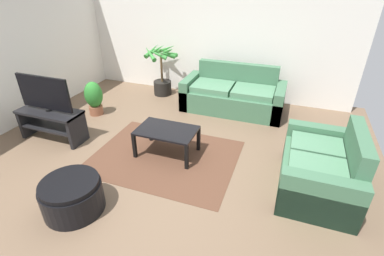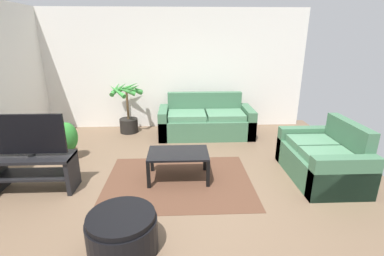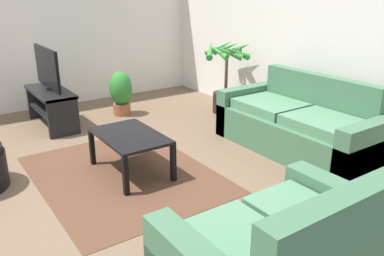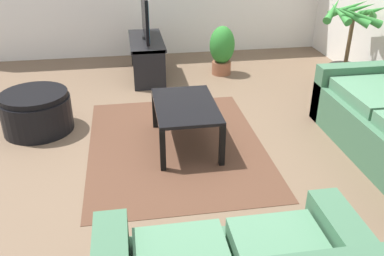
% 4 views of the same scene
% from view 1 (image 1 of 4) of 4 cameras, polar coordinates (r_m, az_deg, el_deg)
% --- Properties ---
extents(ground_plane, '(6.60, 6.60, 0.00)m').
position_cam_1_polar(ground_plane, '(4.37, -7.40, -7.12)').
color(ground_plane, brown).
extents(wall_back, '(6.00, 0.06, 2.70)m').
position_cam_1_polar(wall_back, '(6.44, 4.43, 18.22)').
color(wall_back, silver).
rests_on(wall_back, ground).
extents(couch_main, '(2.02, 0.90, 0.90)m').
position_cam_1_polar(couch_main, '(5.92, 8.24, 6.39)').
color(couch_main, '#3F6B4C').
rests_on(couch_main, ground).
extents(couch_loveseat, '(0.90, 1.41, 0.90)m').
position_cam_1_polar(couch_loveseat, '(4.08, 24.43, -7.66)').
color(couch_loveseat, '#3F6B4C').
rests_on(couch_loveseat, ground).
extents(tv_stand, '(1.10, 0.45, 0.53)m').
position_cam_1_polar(tv_stand, '(5.34, -26.43, 1.33)').
color(tv_stand, black).
rests_on(tv_stand, ground).
extents(tv, '(0.99, 0.10, 0.60)m').
position_cam_1_polar(tv, '(5.15, -27.62, 6.26)').
color(tv, black).
rests_on(tv, tv_stand).
extents(coffee_table, '(0.91, 0.58, 0.44)m').
position_cam_1_polar(coffee_table, '(4.37, -5.12, -0.98)').
color(coffee_table, black).
rests_on(coffee_table, ground).
extents(area_rug, '(2.20, 1.70, 0.01)m').
position_cam_1_polar(area_rug, '(4.50, -5.45, -5.70)').
color(area_rug, '#513323').
rests_on(area_rug, ground).
extents(potted_palm, '(0.75, 0.73, 1.13)m').
position_cam_1_polar(potted_palm, '(6.62, -6.12, 10.92)').
color(potted_palm, black).
rests_on(potted_palm, ground).
extents(potted_plant_small, '(0.35, 0.35, 0.68)m').
position_cam_1_polar(potted_plant_small, '(5.96, -19.15, 5.87)').
color(potted_plant_small, brown).
rests_on(potted_plant_small, ground).
extents(ottoman, '(0.72, 0.72, 0.42)m').
position_cam_1_polar(ottoman, '(3.76, -22.96, -12.46)').
color(ottoman, black).
rests_on(ottoman, ground).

